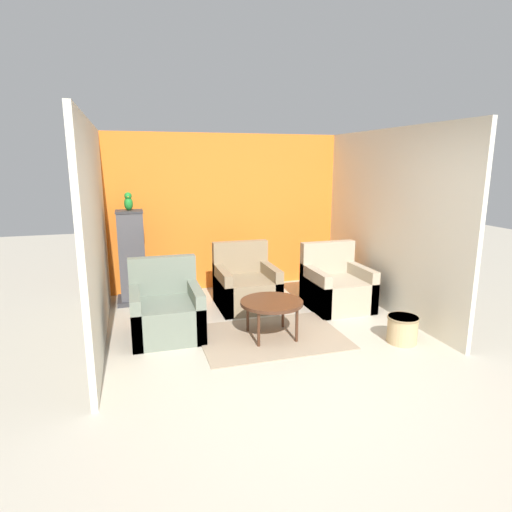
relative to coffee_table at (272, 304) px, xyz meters
name	(u,v)px	position (x,y,z in m)	size (l,w,h in m)	color
ground_plane	(306,380)	(-0.02, -1.10, -0.42)	(20.00, 20.00, 0.00)	beige
wall_back_accent	(226,212)	(-0.02, 2.31, 0.85)	(3.93, 0.06, 2.54)	orange
wall_left	(96,234)	(-1.96, 0.59, 0.85)	(0.06, 3.38, 2.54)	beige
wall_right	(387,221)	(1.92, 0.59, 0.85)	(0.06, 3.38, 2.54)	beige
area_rug	(271,336)	(0.00, 0.00, -0.41)	(1.72, 1.26, 0.01)	gray
coffee_table	(272,304)	(0.00, 0.00, 0.00)	(0.75, 0.75, 0.46)	#472819
armchair_left	(166,312)	(-1.21, 0.44, -0.13)	(0.84, 0.86, 0.92)	slate
armchair_right	(336,288)	(1.26, 0.78, -0.13)	(0.84, 0.86, 0.92)	tan
armchair_middle	(246,287)	(0.01, 1.19, -0.13)	(0.84, 0.86, 0.92)	#8E7A5B
birdcage	(132,259)	(-1.57, 1.87, 0.25)	(0.50, 0.50, 1.39)	#353539
parrot	(128,202)	(-1.57, 1.87, 1.10)	(0.13, 0.23, 0.27)	#1E842D
potted_plant	(173,274)	(-0.98, 1.79, -0.01)	(0.33, 0.30, 0.67)	#66605B
wicker_basket	(402,329)	(1.43, -0.59, -0.25)	(0.36, 0.36, 0.32)	tan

